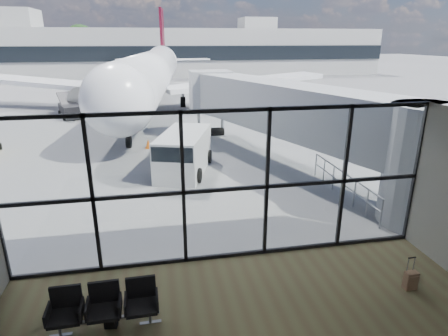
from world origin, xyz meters
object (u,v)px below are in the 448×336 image
object	(u,v)px
airliner	(151,73)
belt_loader	(71,110)
backpack	(111,320)
suitcase	(411,280)
seating_row	(105,304)
service_van	(183,152)

from	to	relation	value
airliner	belt_loader	size ratio (longest dim) A/B	9.21
backpack	suitcase	world-z (taller)	suitcase
airliner	backpack	bearing A→B (deg)	-86.37
seating_row	suitcase	xyz separation A→B (m)	(7.67, -0.14, -0.32)
suitcase	service_van	world-z (taller)	service_van
airliner	belt_loader	distance (m)	8.60
seating_row	backpack	bearing A→B (deg)	-41.94
seating_row	airliner	world-z (taller)	airliner
airliner	belt_loader	xyz separation A→B (m)	(-6.84, -4.59, -2.48)
airliner	seating_row	bearing A→B (deg)	-86.57
service_van	belt_loader	world-z (taller)	service_van
suitcase	airliner	world-z (taller)	airliner
seating_row	backpack	world-z (taller)	seating_row
service_van	seating_row	bearing A→B (deg)	-86.71
seating_row	belt_loader	size ratio (longest dim) A/B	0.56
backpack	suitcase	size ratio (longest dim) A/B	0.46
seating_row	service_van	xyz separation A→B (m)	(2.67, 10.19, 0.42)
seating_row	service_van	size ratio (longest dim) A/B	0.49
airliner	service_van	xyz separation A→B (m)	(1.27, -20.09, -2.10)
suitcase	airliner	distance (m)	31.19
seating_row	suitcase	distance (m)	7.68
backpack	service_van	size ratio (longest dim) A/B	0.09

